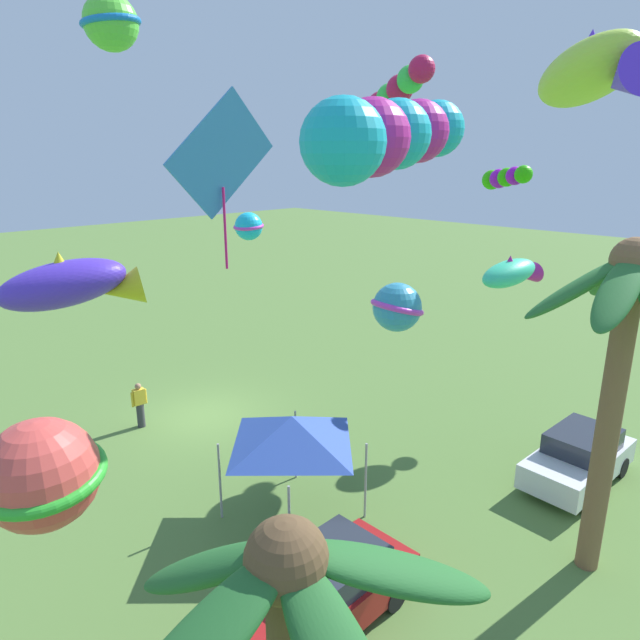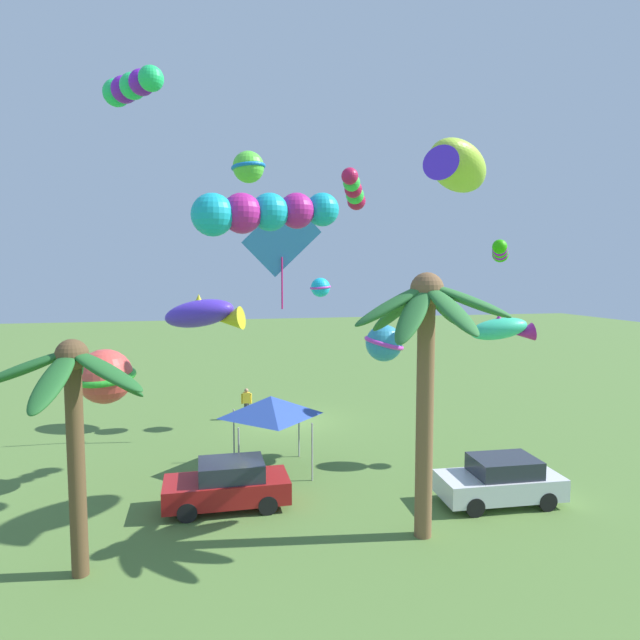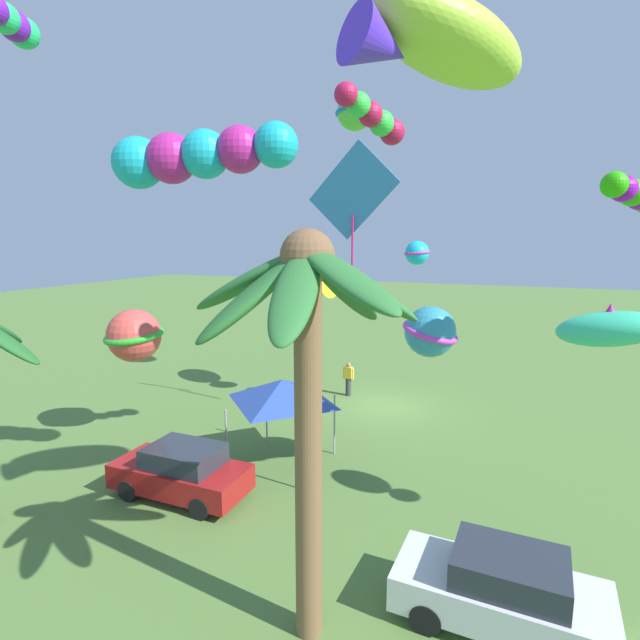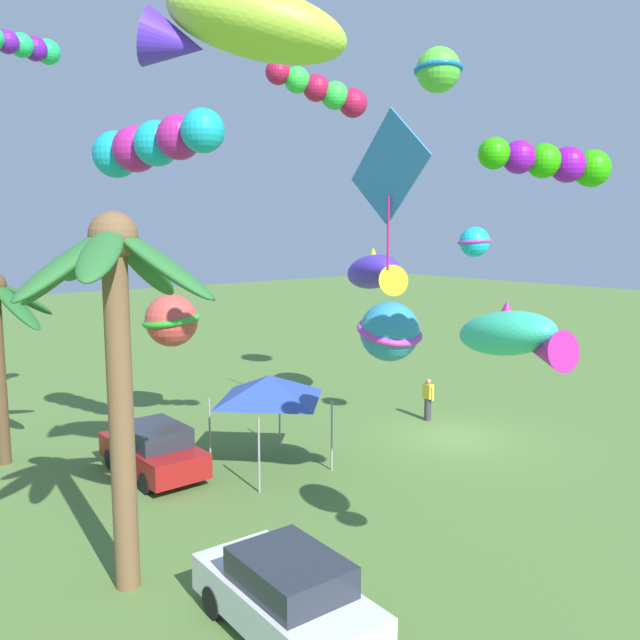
# 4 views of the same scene
# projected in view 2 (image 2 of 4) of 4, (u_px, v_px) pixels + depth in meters

# --- Properties ---
(ground_plane) EXTENTS (120.00, 120.00, 0.00)m
(ground_plane) POSITION_uv_depth(u_px,v_px,m) (288.00, 421.00, 27.25)
(ground_plane) COLOR #567A38
(palm_tree_0) EXTENTS (4.24, 4.09, 7.45)m
(palm_tree_0) POSITION_uv_depth(u_px,v_px,m) (426.00, 337.00, 14.94)
(palm_tree_0) COLOR brown
(palm_tree_0) RESTS_ON ground
(palm_tree_1) EXTENTS (4.01, 3.92, 5.87)m
(palm_tree_1) POSITION_uv_depth(u_px,v_px,m) (74.00, 398.00, 13.04)
(palm_tree_1) COLOR brown
(palm_tree_1) RESTS_ON ground
(parked_car_0) EXTENTS (3.91, 1.76, 1.51)m
(parked_car_0) POSITION_uv_depth(u_px,v_px,m) (228.00, 484.00, 17.24)
(parked_car_0) COLOR #A51919
(parked_car_0) RESTS_ON ground
(parked_car_1) EXTENTS (3.98, 1.89, 1.51)m
(parked_car_1) POSITION_uv_depth(u_px,v_px,m) (500.00, 481.00, 17.55)
(parked_car_1) COLOR silver
(parked_car_1) RESTS_ON ground
(spectator_0) EXTENTS (0.55, 0.26, 1.59)m
(spectator_0) POSITION_uv_depth(u_px,v_px,m) (247.00, 403.00, 27.59)
(spectator_0) COLOR #38383D
(spectator_0) RESTS_ON ground
(festival_tent) EXTENTS (2.86, 2.86, 2.85)m
(festival_tent) POSITION_uv_depth(u_px,v_px,m) (271.00, 406.00, 20.30)
(festival_tent) COLOR #9E9EA3
(festival_tent) RESTS_ON ground
(kite_tube_0) EXTENTS (4.60, 1.88, 1.47)m
(kite_tube_0) POSITION_uv_depth(u_px,v_px,m) (263.00, 212.00, 16.45)
(kite_tube_0) COLOR #18B1C8
(kite_ball_1) EXTENTS (2.85, 2.86, 1.88)m
(kite_ball_1) POSITION_uv_depth(u_px,v_px,m) (105.00, 376.00, 18.75)
(kite_ball_1) COLOR #E14B43
(kite_ball_2) EXTENTS (2.27, 2.26, 1.53)m
(kite_ball_2) POSITION_uv_depth(u_px,v_px,m) (248.00, 167.00, 26.49)
(kite_ball_2) COLOR #5AD93B
(kite_ball_3) EXTENTS (1.23, 1.22, 0.91)m
(kite_ball_3) POSITION_uv_depth(u_px,v_px,m) (320.00, 287.00, 25.87)
(kite_ball_3) COLOR #19C5F1
(kite_tube_4) EXTENTS (1.56, 2.14, 0.83)m
(kite_tube_4) POSITION_uv_depth(u_px,v_px,m) (500.00, 251.00, 21.38)
(kite_tube_4) COLOR #2BC10A
(kite_diamond_5) EXTENTS (3.50, 0.53, 4.87)m
(kite_diamond_5) POSITION_uv_depth(u_px,v_px,m) (282.00, 239.00, 23.68)
(kite_diamond_5) COLOR #3A8BD5
(kite_ball_6) EXTENTS (1.87, 1.88, 1.45)m
(kite_ball_6) POSITION_uv_depth(u_px,v_px,m) (384.00, 343.00, 21.43)
(kite_ball_6) COLOR teal
(kite_fish_7) EXTENTS (4.27, 3.10, 1.85)m
(kite_fish_7) POSITION_uv_depth(u_px,v_px,m) (204.00, 314.00, 25.94)
(kite_fish_7) COLOR #4C2ECC
(kite_tube_8) EXTENTS (1.38, 2.34, 1.24)m
(kite_tube_8) POSITION_uv_depth(u_px,v_px,m) (354.00, 191.00, 19.73)
(kite_tube_8) COLOR #C51848
(kite_tube_9) EXTENTS (1.64, 2.35, 0.78)m
(kite_tube_9) POSITION_uv_depth(u_px,v_px,m) (131.00, 87.00, 13.57)
(kite_tube_9) COLOR #21D569
(kite_fish_10) EXTENTS (2.68, 1.59, 1.16)m
(kite_fish_10) POSITION_uv_depth(u_px,v_px,m) (502.00, 329.00, 20.98)
(kite_fish_10) COLOR #37DAA0
(kite_fish_11) EXTENTS (3.47, 3.77, 1.88)m
(kite_fish_11) POSITION_uv_depth(u_px,v_px,m) (456.00, 167.00, 16.69)
(kite_fish_11) COLOR #B4E13D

